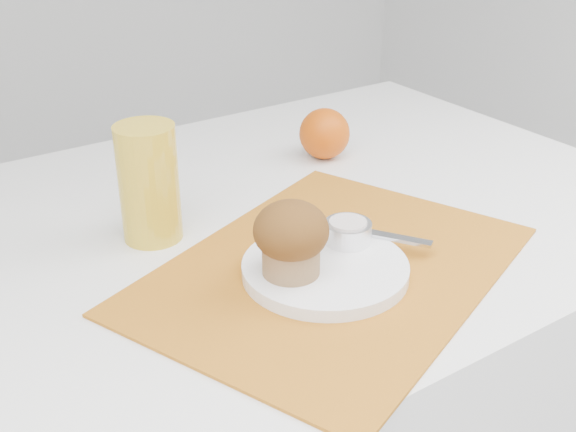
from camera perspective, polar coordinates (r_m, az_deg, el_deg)
table at (r=1.24m, az=-2.22°, el=-15.74°), size 1.20×0.80×0.75m
placemat at (r=0.89m, az=3.51°, el=-4.18°), size 0.58×0.51×0.00m
plate at (r=0.87m, az=2.96°, el=-4.19°), size 0.23×0.23×0.02m
ramekin at (r=0.91m, az=4.74°, el=-1.27°), size 0.07×0.07×0.03m
cream at (r=0.90m, az=4.77°, el=-0.56°), size 0.06×0.06×0.01m
raspberry_near at (r=0.92m, az=1.94°, el=-1.20°), size 0.02×0.02×0.02m
raspberry_far at (r=0.90m, az=4.08°, el=-1.87°), size 0.02×0.02×0.02m
butter_knife at (r=0.94m, az=5.95°, el=-1.24°), size 0.11×0.16×0.00m
orange at (r=1.20m, az=2.90°, el=6.52°), size 0.08×0.08×0.08m
juice_glass at (r=0.95m, az=-10.94°, el=2.55°), size 0.09×0.09×0.16m
muffin at (r=0.82m, az=0.25°, el=-1.70°), size 0.09×0.09×0.09m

